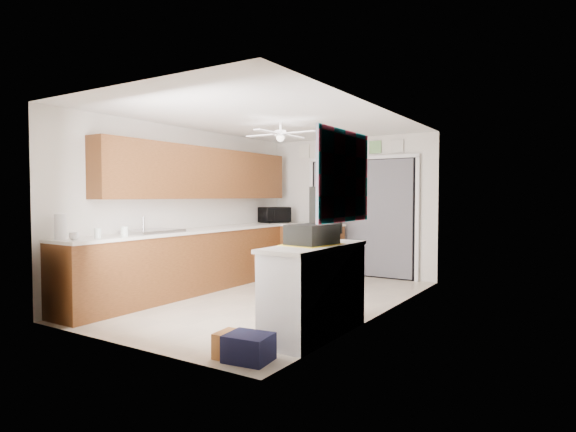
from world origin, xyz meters
The scene contains 40 objects.
floor centered at (0.00, 0.00, 0.00)m, with size 5.00×5.00×0.00m, color #BCAE97.
ceiling centered at (0.00, 0.00, 2.50)m, with size 5.00×5.00×0.00m, color white.
wall_back centered at (0.00, 2.50, 1.25)m, with size 3.20×3.20×0.00m, color silver.
wall_front centered at (0.00, -2.50, 1.25)m, with size 3.20×3.20×0.00m, color silver.
wall_left centered at (-1.60, 0.00, 1.25)m, with size 5.00×5.00×0.00m, color silver.
wall_right centered at (1.60, 0.00, 1.25)m, with size 5.00×5.00×0.00m, color silver.
left_base_cabinets centered at (-1.30, 0.00, 0.45)m, with size 0.60×4.80×0.90m, color brown.
left_countertop centered at (-1.29, 0.00, 0.92)m, with size 0.62×4.80×0.04m, color white.
upper_cabinets centered at (-1.44, 0.20, 1.80)m, with size 0.32×4.00×0.80m, color brown.
sink_basin centered at (-1.29, -1.00, 0.95)m, with size 0.50×0.76×0.06m, color silver.
faucet centered at (-1.48, -1.00, 1.05)m, with size 0.03×0.03×0.22m, color silver.
peninsula_base centered at (-0.50, 2.00, 0.45)m, with size 1.00×0.60×0.90m, color brown.
peninsula_top centered at (-0.50, 2.00, 0.92)m, with size 1.04×0.64×0.04m, color white.
back_opening_recess centered at (0.25, 2.47, 1.05)m, with size 2.00×0.06×2.10m, color black.
curtain_panel centered at (0.25, 2.43, 1.05)m, with size 1.90×0.03×2.05m, color slate.
door_trim_left centered at (-0.77, 2.44, 1.05)m, with size 0.06×0.04×2.10m, color white.
door_trim_right centered at (1.27, 2.44, 1.05)m, with size 0.06×0.04×2.10m, color white.
door_trim_head centered at (0.25, 2.44, 2.12)m, with size 2.10×0.04×0.06m, color white.
header_frame_1 centered at (-0.25, 2.47, 2.30)m, with size 0.22×0.02×0.22m, color #50BCD6.
header_frame_2 centered at (0.10, 2.47, 2.30)m, with size 0.22×0.02×0.22m, color #C35F49.
header_frame_3 centered at (0.50, 2.47, 2.30)m, with size 0.22×0.02×0.22m, color #6FA961.
header_frame_4 centered at (0.90, 2.47, 2.30)m, with size 0.22×0.02×0.22m, color beige.
route66_sign centered at (-0.95, 2.47, 2.30)m, with size 0.22×0.02×0.26m, color silver.
right_counter_base centered at (1.35, -1.20, 0.45)m, with size 0.50×1.40×0.90m, color white.
right_counter_top centered at (1.34, -1.20, 0.92)m, with size 0.54×1.44×0.04m, color white.
abstract_painting centered at (1.58, -1.00, 1.65)m, with size 0.03×1.15×0.95m, color #F95B86.
ceiling_fan centered at (0.00, 0.20, 2.32)m, with size 1.14×1.14×0.24m, color white.
microwave centered at (-1.30, 1.96, 1.09)m, with size 0.53×0.36×0.29m, color black.
cup centered at (-1.23, -2.22, 0.98)m, with size 0.11×0.11×0.09m, color white.
jar_a centered at (-1.12, -1.61, 1.00)m, with size 0.09×0.09×0.13m, color silver.
jar_b centered at (-1.20, -1.93, 1.00)m, with size 0.08×0.08×0.12m, color silver.
paper_towel_roll centered at (-1.44, -2.25, 1.09)m, with size 0.14×0.14×0.29m, color white.
suitcase centered at (1.32, -1.21, 1.05)m, with size 0.37×0.49×0.21m, color black.
suitcase_rim centered at (1.32, -1.21, 0.94)m, with size 0.44×0.58×0.02m, color yellow.
suitcase_lid centered at (1.32, -0.92, 1.30)m, with size 0.42×0.03×0.50m, color black.
cardboard_box centered at (1.12, -2.20, 0.11)m, with size 0.36×0.27×0.23m, color #BD773B.
navy_crate centered at (1.25, -2.20, 0.12)m, with size 0.39×0.32×0.24m, color black.
cabinet_door_panel centered at (-0.30, 0.32, 0.30)m, with size 0.40×0.03×0.61m, color brown.
man centered at (-0.06, 1.59, 0.77)m, with size 0.56×0.37×1.54m, color white.
dog centered at (0.44, 1.10, 0.21)m, with size 0.23×0.53×0.42m, color black.
Camera 1 is at (3.77, -5.51, 1.45)m, focal length 30.00 mm.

